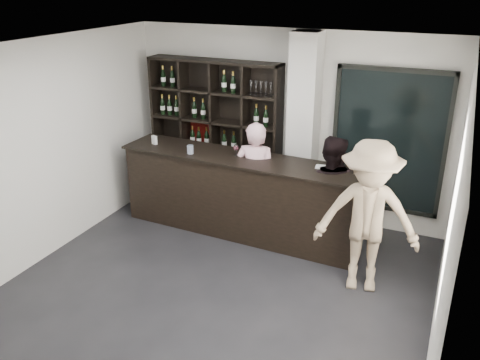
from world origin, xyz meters
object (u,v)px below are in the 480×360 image
at_px(wine_shelf, 215,135).
at_px(tasting_counter, 240,195).
at_px(taster_black, 329,193).
at_px(taster_pink, 255,179).
at_px(customer, 368,217).

xyz_separation_m(wine_shelf, tasting_counter, (0.80, -0.82, -0.60)).
height_order(tasting_counter, taster_black, taster_black).
bearing_deg(taster_pink, wine_shelf, -45.57).
relative_size(tasting_counter, taster_pink, 2.12).
xyz_separation_m(tasting_counter, customer, (1.97, -0.70, 0.35)).
bearing_deg(tasting_counter, taster_black, 6.85).
bearing_deg(taster_pink, tasting_counter, 16.56).
bearing_deg(wine_shelf, taster_pink, -35.56).
bearing_deg(taster_black, tasting_counter, 2.72).
height_order(tasting_counter, taster_pink, taster_pink).
height_order(taster_pink, customer, customer).
xyz_separation_m(tasting_counter, taster_pink, (0.20, 0.10, 0.25)).
bearing_deg(customer, taster_pink, 145.36).
bearing_deg(taster_black, wine_shelf, -20.48).
relative_size(wine_shelf, taster_pink, 1.40).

